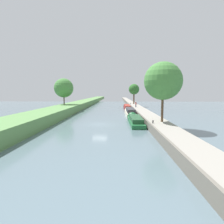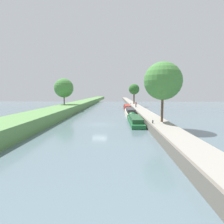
{
  "view_description": "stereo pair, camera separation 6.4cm",
  "coord_description": "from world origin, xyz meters",
  "px_view_note": "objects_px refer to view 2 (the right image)",
  "views": [
    {
      "loc": [
        2.88,
        -32.34,
        5.43
      ],
      "look_at": [
        1.85,
        10.61,
        1.0
      ],
      "focal_mm": 30.78,
      "sensor_mm": 36.0,
      "label": 1
    },
    {
      "loc": [
        2.94,
        -32.34,
        5.43
      ],
      "look_at": [
        1.85,
        10.61,
        1.0
      ],
      "focal_mm": 30.78,
      "sensor_mm": 36.0,
      "label": 2
    }
  ],
  "objects_px": {
    "narrowboat_green": "(135,120)",
    "mooring_bollard_far": "(131,104)",
    "mooring_bollard_near": "(153,122)",
    "narrowboat_cream": "(130,112)",
    "person_walking": "(136,104)",
    "narrowboat_maroon": "(127,107)"
  },
  "relations": [
    {
      "from": "narrowboat_maroon",
      "to": "mooring_bollard_far",
      "type": "distance_m",
      "value": 7.55
    },
    {
      "from": "narrowboat_green",
      "to": "narrowboat_maroon",
      "type": "height_order",
      "value": "narrowboat_maroon"
    },
    {
      "from": "narrowboat_green",
      "to": "mooring_bollard_near",
      "type": "distance_m",
      "value": 7.53
    },
    {
      "from": "person_walking",
      "to": "mooring_bollard_far",
      "type": "relative_size",
      "value": 3.69
    },
    {
      "from": "narrowboat_green",
      "to": "narrowboat_maroon",
      "type": "distance_m",
      "value": 28.51
    },
    {
      "from": "narrowboat_maroon",
      "to": "mooring_bollard_far",
      "type": "relative_size",
      "value": 36.11
    },
    {
      "from": "narrowboat_cream",
      "to": "person_walking",
      "type": "height_order",
      "value": "person_walking"
    },
    {
      "from": "mooring_bollard_near",
      "to": "mooring_bollard_far",
      "type": "distance_m",
      "value": 43.09
    },
    {
      "from": "narrowboat_green",
      "to": "narrowboat_cream",
      "type": "distance_m",
      "value": 12.87
    },
    {
      "from": "narrowboat_cream",
      "to": "mooring_bollard_far",
      "type": "height_order",
      "value": "narrowboat_cream"
    },
    {
      "from": "narrowboat_cream",
      "to": "person_walking",
      "type": "distance_m",
      "value": 9.22
    },
    {
      "from": "person_walking",
      "to": "mooring_bollard_near",
      "type": "xyz_separation_m",
      "value": [
        -0.49,
        -28.96,
        -0.65
      ]
    },
    {
      "from": "person_walking",
      "to": "mooring_bollard_far",
      "type": "height_order",
      "value": "person_walking"
    },
    {
      "from": "narrowboat_maroon",
      "to": "person_walking",
      "type": "bearing_deg",
      "value": -72.09
    },
    {
      "from": "narrowboat_cream",
      "to": "narrowboat_maroon",
      "type": "xyz_separation_m",
      "value": [
        0.11,
        15.64,
        -0.09
      ]
    },
    {
      "from": "narrowboat_maroon",
      "to": "person_walking",
      "type": "height_order",
      "value": "person_walking"
    },
    {
      "from": "narrowboat_green",
      "to": "mooring_bollard_far",
      "type": "distance_m",
      "value": 35.89
    },
    {
      "from": "narrowboat_green",
      "to": "mooring_bollard_far",
      "type": "relative_size",
      "value": 27.62
    },
    {
      "from": "narrowboat_cream",
      "to": "mooring_bollard_far",
      "type": "relative_size",
      "value": 30.27
    },
    {
      "from": "mooring_bollard_far",
      "to": "person_walking",
      "type": "bearing_deg",
      "value": -88.01
    },
    {
      "from": "narrowboat_cream",
      "to": "narrowboat_maroon",
      "type": "height_order",
      "value": "narrowboat_cream"
    },
    {
      "from": "mooring_bollard_near",
      "to": "mooring_bollard_far",
      "type": "xyz_separation_m",
      "value": [
        0.0,
        43.09,
        0.0
      ]
    }
  ]
}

